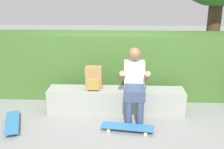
% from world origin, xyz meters
% --- Properties ---
extents(ground_plane, '(24.00, 24.00, 0.00)m').
position_xyz_m(ground_plane, '(0.00, 0.00, 0.00)').
color(ground_plane, gray).
extents(bench_main, '(2.36, 0.41, 0.43)m').
position_xyz_m(bench_main, '(0.00, 0.37, 0.21)').
color(bench_main, '#989D93').
rests_on(bench_main, ground).
extents(person_skater, '(0.49, 0.62, 1.18)m').
position_xyz_m(person_skater, '(0.31, 0.17, 0.63)').
color(person_skater, white).
rests_on(person_skater, ground).
extents(skateboard_near_person, '(0.82, 0.30, 0.09)m').
position_xyz_m(skateboard_near_person, '(0.20, -0.33, 0.07)').
color(skateboard_near_person, teal).
rests_on(skateboard_near_person, ground).
extents(skateboard_beside_bench, '(0.46, 0.82, 0.09)m').
position_xyz_m(skateboard_beside_bench, '(-1.62, -0.25, 0.07)').
color(skateboard_beside_bench, teal).
rests_on(skateboard_beside_bench, ground).
extents(backpack_on_bench, '(0.28, 0.23, 0.40)m').
position_xyz_m(backpack_on_bench, '(-0.38, 0.36, 0.62)').
color(backpack_on_bench, '#A37A47').
rests_on(backpack_on_bench, bench_main).
extents(hedge_row, '(6.02, 0.72, 1.27)m').
position_xyz_m(hedge_row, '(-0.06, 1.19, 0.63)').
color(hedge_row, '#3F682B').
rests_on(hedge_row, ground).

